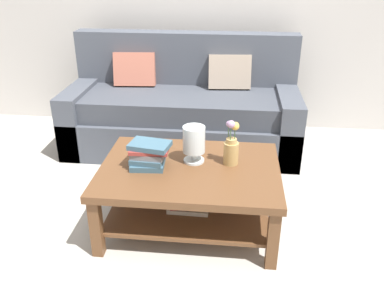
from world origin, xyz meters
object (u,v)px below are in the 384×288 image
Objects in this scene: coffee_table at (190,184)px; glass_hurricane_vase at (194,141)px; flower_pitcher at (231,148)px; couch at (183,110)px; book_stack_main at (149,154)px.

glass_hurricane_vase reaches higher than coffee_table.
coffee_table is at bearing -102.86° from glass_hurricane_vase.
glass_hurricane_vase is 0.80× the size of flower_pitcher.
coffee_table is 0.29m from glass_hurricane_vase.
book_stack_main is (-0.06, -1.32, 0.18)m from couch.
book_stack_main is (-0.27, -0.00, 0.21)m from coffee_table.
flower_pitcher is (0.48, -1.24, 0.21)m from couch.
flower_pitcher reaches higher than coffee_table.
book_stack_main is at bearing -178.94° from coffee_table.
book_stack_main is at bearing -162.44° from glass_hurricane_vase.
glass_hurricane_vase is at bearing -79.27° from couch.
couch is 8.53× the size of glass_hurricane_vase.
couch reaches higher than flower_pitcher.
glass_hurricane_vase is 0.25m from flower_pitcher.
couch is 1.82× the size of coffee_table.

